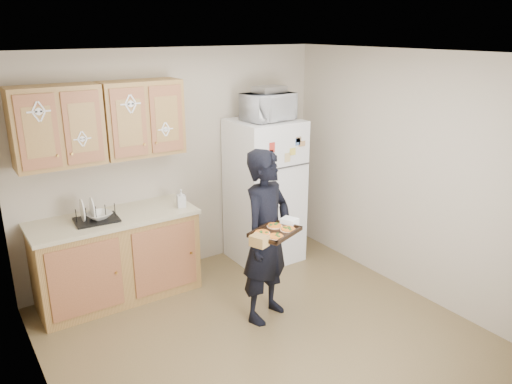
# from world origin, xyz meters

# --- Properties ---
(floor) EXTENTS (3.60, 3.60, 0.00)m
(floor) POSITION_xyz_m (0.00, 0.00, 0.00)
(floor) COLOR brown
(floor) RESTS_ON ground
(ceiling) EXTENTS (3.60, 3.60, 0.00)m
(ceiling) POSITION_xyz_m (0.00, 0.00, 2.50)
(ceiling) COLOR white
(ceiling) RESTS_ON wall_back
(wall_back) EXTENTS (3.60, 0.04, 2.50)m
(wall_back) POSITION_xyz_m (0.00, 1.80, 1.25)
(wall_back) COLOR #B4A792
(wall_back) RESTS_ON floor
(wall_front) EXTENTS (3.60, 0.04, 2.50)m
(wall_front) POSITION_xyz_m (0.00, -1.80, 1.25)
(wall_front) COLOR #B4A792
(wall_front) RESTS_ON floor
(wall_left) EXTENTS (0.04, 3.60, 2.50)m
(wall_left) POSITION_xyz_m (-1.80, 0.00, 1.25)
(wall_left) COLOR #B4A792
(wall_left) RESTS_ON floor
(wall_right) EXTENTS (0.04, 3.60, 2.50)m
(wall_right) POSITION_xyz_m (1.80, 0.00, 1.25)
(wall_right) COLOR #B4A792
(wall_right) RESTS_ON floor
(refrigerator) EXTENTS (0.75, 0.70, 1.70)m
(refrigerator) POSITION_xyz_m (0.95, 1.43, 0.85)
(refrigerator) COLOR white
(refrigerator) RESTS_ON floor
(base_cabinet) EXTENTS (1.60, 0.60, 0.86)m
(base_cabinet) POSITION_xyz_m (-0.85, 1.48, 0.43)
(base_cabinet) COLOR brown
(base_cabinet) RESTS_ON floor
(countertop) EXTENTS (1.64, 0.64, 0.04)m
(countertop) POSITION_xyz_m (-0.85, 1.48, 0.88)
(countertop) COLOR beige
(countertop) RESTS_ON base_cabinet
(upper_cab_left) EXTENTS (0.80, 0.33, 0.75)m
(upper_cab_left) POSITION_xyz_m (-1.25, 1.61, 1.83)
(upper_cab_left) COLOR brown
(upper_cab_left) RESTS_ON wall_back
(upper_cab_right) EXTENTS (0.80, 0.33, 0.75)m
(upper_cab_right) POSITION_xyz_m (-0.43, 1.61, 1.83)
(upper_cab_right) COLOR brown
(upper_cab_right) RESTS_ON wall_back
(cereal_box) EXTENTS (0.20, 0.07, 0.32)m
(cereal_box) POSITION_xyz_m (1.47, 1.67, 0.16)
(cereal_box) COLOR gold
(cereal_box) RESTS_ON floor
(person) EXTENTS (0.71, 0.59, 1.67)m
(person) POSITION_xyz_m (0.22, 0.33, 0.84)
(person) COLOR black
(person) RESTS_ON floor
(baking_tray) EXTENTS (0.50, 0.44, 0.04)m
(baking_tray) POSITION_xyz_m (0.11, 0.05, 1.00)
(baking_tray) COLOR black
(baking_tray) RESTS_ON person
(pizza_front_left) EXTENTS (0.14, 0.14, 0.02)m
(pizza_front_left) POSITION_xyz_m (0.05, -0.05, 1.02)
(pizza_front_left) COLOR orange
(pizza_front_left) RESTS_ON baking_tray
(pizza_front_right) EXTENTS (0.14, 0.14, 0.02)m
(pizza_front_right) POSITION_xyz_m (0.23, 0.02, 1.02)
(pizza_front_right) COLOR orange
(pizza_front_right) RESTS_ON baking_tray
(pizza_back_left) EXTENTS (0.14, 0.14, 0.02)m
(pizza_back_left) POSITION_xyz_m (-0.00, 0.08, 1.02)
(pizza_back_left) COLOR orange
(pizza_back_left) RESTS_ON baking_tray
(pizza_back_right) EXTENTS (0.14, 0.14, 0.02)m
(pizza_back_right) POSITION_xyz_m (0.18, 0.15, 1.02)
(pizza_back_right) COLOR orange
(pizza_back_right) RESTS_ON baking_tray
(microwave) EXTENTS (0.59, 0.43, 0.30)m
(microwave) POSITION_xyz_m (0.96, 1.38, 1.85)
(microwave) COLOR white
(microwave) RESTS_ON refrigerator
(foil_pan) EXTENTS (0.36, 0.27, 0.07)m
(foil_pan) POSITION_xyz_m (0.99, 1.41, 2.04)
(foil_pan) COLOR #ACAEB3
(foil_pan) RESTS_ON microwave
(dish_rack) EXTENTS (0.43, 0.34, 0.16)m
(dish_rack) POSITION_xyz_m (-1.02, 1.45, 0.98)
(dish_rack) COLOR black
(dish_rack) RESTS_ON countertop
(bowl) EXTENTS (0.28, 0.28, 0.06)m
(bowl) POSITION_xyz_m (-1.00, 1.45, 0.95)
(bowl) COLOR silver
(bowl) RESTS_ON dish_rack
(soap_bottle) EXTENTS (0.10, 0.11, 0.19)m
(soap_bottle) POSITION_xyz_m (-0.16, 1.36, 1.00)
(soap_bottle) COLOR white
(soap_bottle) RESTS_ON countertop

